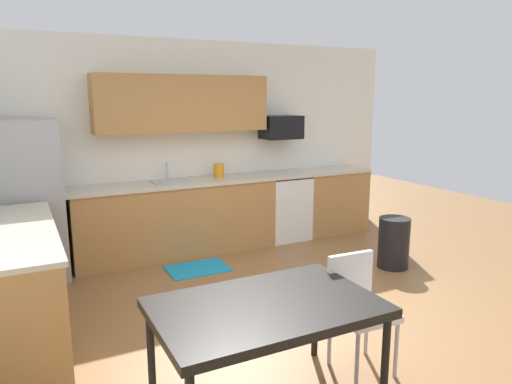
{
  "coord_description": "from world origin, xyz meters",
  "views": [
    {
      "loc": [
        -2.22,
        -3.37,
        1.99
      ],
      "look_at": [
        0.0,
        1.0,
        1.0
      ],
      "focal_mm": 33.33,
      "sensor_mm": 36.0,
      "label": 1
    }
  ],
  "objects_px": {
    "oven_range": "(284,206)",
    "dining_table": "(266,312)",
    "chair_near_table": "(358,303)",
    "microwave": "(281,127)",
    "refrigerator": "(25,202)",
    "kettle": "(219,171)",
    "trash_bin": "(394,243)"
  },
  "relations": [
    {
      "from": "trash_bin",
      "to": "kettle",
      "type": "bearing_deg",
      "value": 131.86
    },
    {
      "from": "refrigerator",
      "to": "microwave",
      "type": "relative_size",
      "value": 3.24
    },
    {
      "from": "oven_range",
      "to": "chair_near_table",
      "type": "xyz_separation_m",
      "value": [
        -1.18,
        -3.11,
        0.05
      ]
    },
    {
      "from": "trash_bin",
      "to": "oven_range",
      "type": "bearing_deg",
      "value": 108.4
    },
    {
      "from": "chair_near_table",
      "to": "microwave",
      "type": "bearing_deg",
      "value": 69.77
    },
    {
      "from": "microwave",
      "to": "chair_near_table",
      "type": "relative_size",
      "value": 0.64
    },
    {
      "from": "microwave",
      "to": "dining_table",
      "type": "relative_size",
      "value": 0.39
    },
    {
      "from": "refrigerator",
      "to": "trash_bin",
      "type": "bearing_deg",
      "value": -22.11
    },
    {
      "from": "trash_bin",
      "to": "chair_near_table",
      "type": "bearing_deg",
      "value": -139.52
    },
    {
      "from": "trash_bin",
      "to": "microwave",
      "type": "bearing_deg",
      "value": 107.41
    },
    {
      "from": "refrigerator",
      "to": "microwave",
      "type": "height_order",
      "value": "refrigerator"
    },
    {
      "from": "microwave",
      "to": "chair_near_table",
      "type": "distance_m",
      "value": 3.58
    },
    {
      "from": "dining_table",
      "to": "chair_near_table",
      "type": "bearing_deg",
      "value": 8.63
    },
    {
      "from": "kettle",
      "to": "microwave",
      "type": "bearing_deg",
      "value": 2.96
    },
    {
      "from": "microwave",
      "to": "dining_table",
      "type": "height_order",
      "value": "microwave"
    },
    {
      "from": "dining_table",
      "to": "chair_near_table",
      "type": "height_order",
      "value": "chair_near_table"
    },
    {
      "from": "refrigerator",
      "to": "oven_range",
      "type": "distance_m",
      "value": 3.31
    },
    {
      "from": "refrigerator",
      "to": "trash_bin",
      "type": "relative_size",
      "value": 2.92
    },
    {
      "from": "refrigerator",
      "to": "dining_table",
      "type": "xyz_separation_m",
      "value": [
        1.27,
        -3.15,
        -0.21
      ]
    },
    {
      "from": "dining_table",
      "to": "chair_near_table",
      "type": "xyz_separation_m",
      "value": [
        0.83,
        0.13,
        -0.16
      ]
    },
    {
      "from": "microwave",
      "to": "kettle",
      "type": "relative_size",
      "value": 2.7
    },
    {
      "from": "trash_bin",
      "to": "kettle",
      "type": "relative_size",
      "value": 3.0
    },
    {
      "from": "chair_near_table",
      "to": "trash_bin",
      "type": "xyz_separation_m",
      "value": [
        1.73,
        1.47,
        -0.2
      ]
    },
    {
      "from": "microwave",
      "to": "kettle",
      "type": "xyz_separation_m",
      "value": [
        -0.97,
        -0.05,
        -0.55
      ]
    },
    {
      "from": "dining_table",
      "to": "kettle",
      "type": "relative_size",
      "value": 7.0
    },
    {
      "from": "refrigerator",
      "to": "oven_range",
      "type": "bearing_deg",
      "value": 1.4
    },
    {
      "from": "oven_range",
      "to": "dining_table",
      "type": "bearing_deg",
      "value": -121.94
    },
    {
      "from": "chair_near_table",
      "to": "kettle",
      "type": "distance_m",
      "value": 3.21
    },
    {
      "from": "oven_range",
      "to": "kettle",
      "type": "distance_m",
      "value": 1.12
    },
    {
      "from": "microwave",
      "to": "chair_near_table",
      "type": "xyz_separation_m",
      "value": [
        -1.18,
        -3.21,
        -1.06
      ]
    },
    {
      "from": "dining_table",
      "to": "kettle",
      "type": "bearing_deg",
      "value": 72.26
    },
    {
      "from": "oven_range",
      "to": "dining_table",
      "type": "height_order",
      "value": "oven_range"
    }
  ]
}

